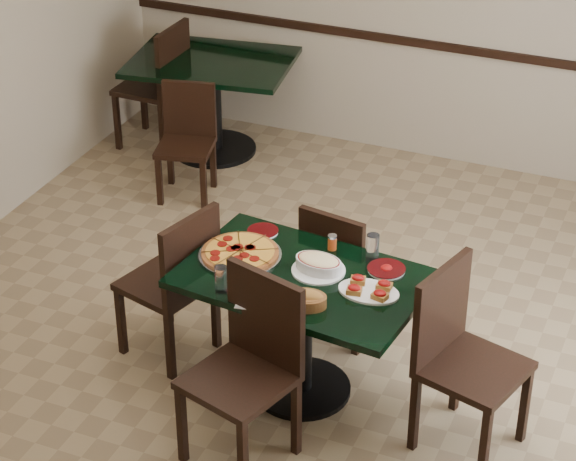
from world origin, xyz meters
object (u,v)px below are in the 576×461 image
at_px(chair_near, 251,358).
at_px(chair_right, 459,349).
at_px(main_table, 303,305).
at_px(chair_far, 340,266).
at_px(pepperoni_pizza, 240,253).
at_px(bread_basket, 305,299).
at_px(back_table, 212,88).
at_px(back_chair_near, 187,135).
at_px(chair_left, 177,277).
at_px(back_chair_left, 161,79).
at_px(bruschetta_platter, 369,289).
at_px(lasagna_casserole, 319,264).

xyz_separation_m(chair_near, chair_right, (0.92, 0.47, -0.00)).
bearing_deg(main_table, chair_far, 95.93).
relative_size(chair_near, pepperoni_pizza, 2.24).
bearing_deg(chair_right, bread_basket, 120.93).
bearing_deg(back_table, back_chair_near, -87.91).
relative_size(chair_right, chair_left, 1.05).
xyz_separation_m(back_table, chair_far, (1.74, -1.92, -0.04)).
distance_m(back_chair_near, pepperoni_pizza, 2.18).
bearing_deg(bread_basket, back_chair_left, 118.04).
height_order(back_table, bruschetta_platter, bruschetta_platter).
bearing_deg(bruschetta_platter, bread_basket, -136.80).
relative_size(chair_left, bruschetta_platter, 2.93).
bearing_deg(bruschetta_platter, lasagna_casserole, 164.87).
height_order(chair_far, chair_left, chair_left).
distance_m(chair_left, bread_basket, 0.96).
distance_m(chair_near, chair_right, 1.04).
bearing_deg(lasagna_casserole, bruschetta_platter, -9.09).
relative_size(bread_basket, bruschetta_platter, 0.75).
bearing_deg(bruschetta_platter, chair_far, 123.24).
xyz_separation_m(chair_right, bruschetta_platter, (-0.49, 0.03, 0.21)).
relative_size(chair_far, chair_left, 0.92).
xyz_separation_m(main_table, chair_far, (0.00, 0.55, -0.09)).
relative_size(chair_far, bruschetta_platter, 2.69).
relative_size(chair_near, chair_right, 1.00).
height_order(back_table, chair_far, chair_far).
xyz_separation_m(main_table, back_chair_near, (-1.62, 1.82, -0.12)).
distance_m(lasagna_casserole, bruschetta_platter, 0.32).
xyz_separation_m(lasagna_casserole, bruschetta_platter, (0.31, -0.09, -0.02)).
distance_m(back_table, chair_near, 3.43).
distance_m(chair_right, pepperoni_pizza, 1.26).
relative_size(chair_left, lasagna_casserole, 3.34).
relative_size(lasagna_casserole, bruschetta_platter, 0.88).
relative_size(back_chair_near, bruschetta_platter, 2.52).
height_order(chair_right, chair_left, chair_right).
bearing_deg(back_chair_left, chair_left, 31.76).
bearing_deg(back_chair_left, pepperoni_pizza, 38.34).
relative_size(chair_near, bruschetta_platter, 3.09).
relative_size(chair_far, lasagna_casserole, 3.07).
bearing_deg(chair_far, bruschetta_platter, 131.82).
xyz_separation_m(back_table, chair_right, (2.60, -2.52, 0.04)).
relative_size(back_table, chair_left, 1.37).
height_order(back_chair_near, bread_basket, bread_basket).
bearing_deg(chair_right, back_chair_near, 68.90).
distance_m(chair_far, bread_basket, 0.87).
height_order(back_table, chair_right, chair_right).
relative_size(lasagna_casserole, bread_basket, 1.17).
bearing_deg(chair_left, pepperoni_pizza, 107.94).
bearing_deg(lasagna_casserole, bread_basket, -73.30).
height_order(back_table, chair_left, chair_left).
relative_size(chair_left, back_chair_near, 1.16).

